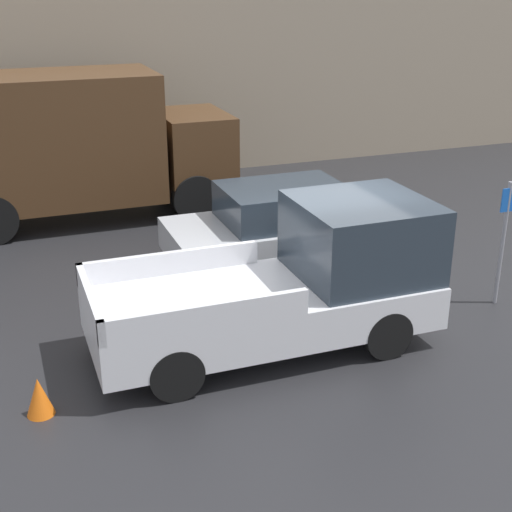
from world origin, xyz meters
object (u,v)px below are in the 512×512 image
(newspaper_box, at_px, (180,159))
(car, at_px, (279,225))
(parking_sign, at_px, (504,236))
(pickup_truck, at_px, (297,282))
(delivery_truck, at_px, (61,143))
(traffic_cone, at_px, (39,397))

(newspaper_box, bearing_deg, car, -88.69)
(car, distance_m, newspaper_box, 6.95)
(car, height_order, parking_sign, parking_sign)
(pickup_truck, distance_m, car, 3.19)
(delivery_truck, bearing_deg, traffic_cone, -99.17)
(delivery_truck, height_order, newspaper_box, delivery_truck)
(pickup_truck, bearing_deg, car, 72.78)
(delivery_truck, xyz_separation_m, traffic_cone, (-1.27, -7.86, -1.53))
(pickup_truck, height_order, delivery_truck, delivery_truck)
(pickup_truck, relative_size, traffic_cone, 9.77)
(car, bearing_deg, traffic_cone, -142.37)
(delivery_truck, bearing_deg, pickup_truck, -69.96)
(delivery_truck, relative_size, newspaper_box, 6.93)
(pickup_truck, height_order, traffic_cone, pickup_truck)
(pickup_truck, relative_size, newspaper_box, 5.06)
(car, bearing_deg, parking_sign, -46.53)
(newspaper_box, xyz_separation_m, traffic_cone, (-4.67, -10.67, -0.24))
(car, bearing_deg, newspaper_box, 91.31)
(pickup_truck, xyz_separation_m, newspaper_box, (0.78, 9.98, -0.48))
(pickup_truck, bearing_deg, delivery_truck, 110.04)
(delivery_truck, bearing_deg, newspaper_box, 39.48)
(car, height_order, newspaper_box, car)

